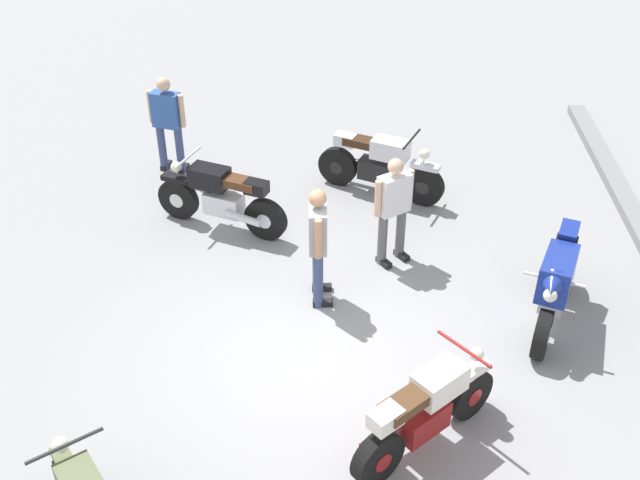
# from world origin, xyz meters

# --- Properties ---
(ground_plane) EXTENTS (40.00, 40.00, 0.00)m
(ground_plane) POSITION_xyz_m (0.00, 0.00, 0.00)
(ground_plane) COLOR gray
(motorcycle_black_cruiser) EXTENTS (0.97, 2.00, 1.09)m
(motorcycle_black_cruiser) POSITION_xyz_m (-2.72, -1.53, 0.52)
(motorcycle_black_cruiser) COLOR black
(motorcycle_black_cruiser) RESTS_ON ground
(motorcycle_cream_vintage) EXTENTS (1.44, 1.54, 1.07)m
(motorcycle_cream_vintage) POSITION_xyz_m (1.30, 1.16, 0.49)
(motorcycle_cream_vintage) COLOR black
(motorcycle_cream_vintage) RESTS_ON ground
(motorcycle_blue_sportbike) EXTENTS (1.89, 0.96, 1.14)m
(motorcycle_blue_sportbike) POSITION_xyz_m (-0.78, 2.87, 0.59)
(motorcycle_blue_sportbike) COLOR black
(motorcycle_blue_sportbike) RESTS_ON ground
(motorcycle_silver_cruiser) EXTENTS (1.01, 1.97, 1.09)m
(motorcycle_silver_cruiser) POSITION_xyz_m (-3.82, 0.79, 0.52)
(motorcycle_silver_cruiser) COLOR black
(motorcycle_silver_cruiser) RESTS_ON ground
(person_in_blue_shirt) EXTENTS (0.41, 0.64, 1.64)m
(person_in_blue_shirt) POSITION_xyz_m (-4.41, -2.61, 0.93)
(person_in_blue_shirt) COLOR #384772
(person_in_blue_shirt) RESTS_ON ground
(person_in_gray_shirt) EXTENTS (0.64, 0.33, 1.63)m
(person_in_gray_shirt) POSITION_xyz_m (-1.12, -0.04, 0.92)
(person_in_gray_shirt) COLOR #384772
(person_in_gray_shirt) RESTS_ON ground
(person_in_white_shirt) EXTENTS (0.49, 0.56, 1.58)m
(person_in_white_shirt) POSITION_xyz_m (-2.03, 0.92, 0.88)
(person_in_white_shirt) COLOR #59595B
(person_in_white_shirt) RESTS_ON ground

